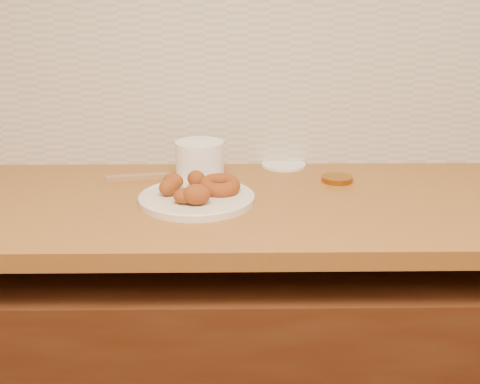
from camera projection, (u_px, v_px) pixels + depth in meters
base_cabinet at (334, 380)px, 1.59m from camera, size 3.60×0.60×0.77m
butcher_block at (71, 207)px, 1.42m from camera, size 2.30×0.62×0.04m
backsplash at (332, 55)px, 1.61m from camera, size 3.60×0.02×0.60m
donut_plate at (197, 199)px, 1.39m from camera, size 0.27×0.27×0.02m
ring_donut at (220, 185)px, 1.41m from camera, size 0.12×0.12×0.04m
fried_dough_chunks at (185, 188)px, 1.37m from camera, size 0.13×0.17×0.05m
plastic_tub at (200, 161)px, 1.53m from camera, size 0.15×0.15×0.10m
tub_lid at (284, 165)px, 1.67m from camera, size 0.15×0.15×0.01m
brass_jar_lid at (337, 179)px, 1.53m from camera, size 0.10×0.10×0.01m
wooden_utensil at (138, 177)px, 1.55m from camera, size 0.16×0.05×0.01m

